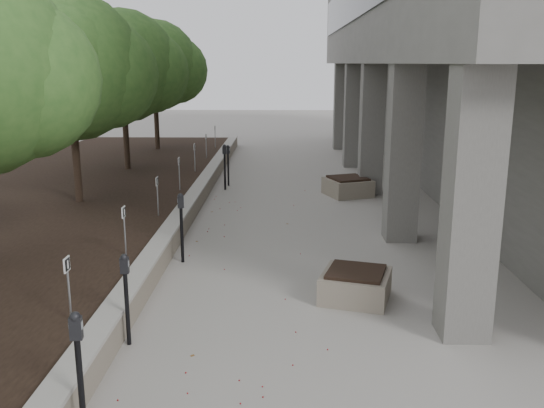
# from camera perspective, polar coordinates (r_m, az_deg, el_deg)

# --- Properties ---
(ground) EXTENTS (90.00, 90.00, 0.00)m
(ground) POSITION_cam_1_polar(r_m,az_deg,el_deg) (8.35, -3.95, -15.24)
(ground) COLOR gray
(ground) RESTS_ON ground
(retaining_wall) EXTENTS (0.39, 26.00, 0.50)m
(retaining_wall) POSITION_cam_1_polar(r_m,az_deg,el_deg) (16.91, -7.43, 0.52)
(retaining_wall) COLOR gray
(retaining_wall) RESTS_ON ground
(planting_bed) EXTENTS (7.00, 26.00, 0.40)m
(planting_bed) POSITION_cam_1_polar(r_m,az_deg,el_deg) (17.85, -19.17, 0.39)
(planting_bed) COLOR black
(planting_bed) RESTS_ON ground
(crabapple_tree_3) EXTENTS (4.60, 4.00, 5.44)m
(crabapple_tree_3) POSITION_cam_1_polar(r_m,az_deg,el_deg) (16.28, -18.83, 9.64)
(crabapple_tree_3) COLOR #315E24
(crabapple_tree_3) RESTS_ON planting_bed
(crabapple_tree_4) EXTENTS (4.60, 4.00, 5.44)m
(crabapple_tree_4) POSITION_cam_1_polar(r_m,az_deg,el_deg) (21.05, -14.20, 10.65)
(crabapple_tree_4) COLOR #315E24
(crabapple_tree_4) RESTS_ON planting_bed
(crabapple_tree_5) EXTENTS (4.60, 4.00, 5.44)m
(crabapple_tree_5) POSITION_cam_1_polar(r_m,az_deg,el_deg) (25.90, -11.27, 11.25)
(crabapple_tree_5) COLOR #315E24
(crabapple_tree_5) RESTS_ON planting_bed
(parking_sign_2) EXTENTS (0.04, 0.22, 0.96)m
(parking_sign_2) POSITION_cam_1_polar(r_m,az_deg,el_deg) (8.94, -19.07, -7.80)
(parking_sign_2) COLOR black
(parking_sign_2) RESTS_ON planting_bed
(parking_sign_3) EXTENTS (0.04, 0.22, 0.96)m
(parking_sign_3) POSITION_cam_1_polar(r_m,az_deg,el_deg) (11.65, -14.07, -2.53)
(parking_sign_3) COLOR black
(parking_sign_3) RESTS_ON planting_bed
(parking_sign_4) EXTENTS (0.04, 0.22, 0.96)m
(parking_sign_4) POSITION_cam_1_polar(r_m,az_deg,el_deg) (14.47, -11.01, 0.73)
(parking_sign_4) COLOR black
(parking_sign_4) RESTS_ON planting_bed
(parking_sign_5) EXTENTS (0.04, 0.22, 0.96)m
(parking_sign_5) POSITION_cam_1_polar(r_m,az_deg,el_deg) (17.36, -8.96, 2.91)
(parking_sign_5) COLOR black
(parking_sign_5) RESTS_ON planting_bed
(parking_sign_6) EXTENTS (0.04, 0.22, 0.96)m
(parking_sign_6) POSITION_cam_1_polar(r_m,az_deg,el_deg) (20.27, -7.49, 4.47)
(parking_sign_6) COLOR black
(parking_sign_6) RESTS_ON planting_bed
(parking_sign_7) EXTENTS (0.04, 0.22, 0.96)m
(parking_sign_7) POSITION_cam_1_polar(r_m,az_deg,el_deg) (23.21, -6.39, 5.64)
(parking_sign_7) COLOR black
(parking_sign_7) RESTS_ON planting_bed
(parking_sign_8) EXTENTS (0.04, 0.22, 0.96)m
(parking_sign_8) POSITION_cam_1_polar(r_m,az_deg,el_deg) (26.16, -5.53, 6.54)
(parking_sign_8) COLOR black
(parking_sign_8) RESTS_ON planting_bed
(parking_meter_1) EXTENTS (0.16, 0.12, 1.50)m
(parking_meter_1) POSITION_cam_1_polar(r_m,az_deg,el_deg) (6.87, -18.09, -15.60)
(parking_meter_1) COLOR black
(parking_meter_1) RESTS_ON ground
(parking_meter_2) EXTENTS (0.14, 0.10, 1.39)m
(parking_meter_2) POSITION_cam_1_polar(r_m,az_deg,el_deg) (8.82, -13.90, -9.00)
(parking_meter_2) COLOR black
(parking_meter_2) RESTS_ON ground
(parking_meter_3) EXTENTS (0.16, 0.13, 1.46)m
(parking_meter_3) POSITION_cam_1_polar(r_m,az_deg,el_deg) (12.17, -8.74, -2.32)
(parking_meter_3) COLOR black
(parking_meter_3) RESTS_ON ground
(parking_meter_4) EXTENTS (0.16, 0.14, 1.38)m
(parking_meter_4) POSITION_cam_1_polar(r_m,az_deg,el_deg) (19.72, -4.26, 3.74)
(parking_meter_4) COLOR black
(parking_meter_4) RESTS_ON ground
(parking_meter_5) EXTENTS (0.15, 0.11, 1.48)m
(parking_meter_5) POSITION_cam_1_polar(r_m,az_deg,el_deg) (19.09, -4.59, 3.57)
(parking_meter_5) COLOR black
(parking_meter_5) RESTS_ON ground
(planter_front) EXTENTS (1.40, 1.40, 0.53)m
(planter_front) POSITION_cam_1_polar(r_m,az_deg,el_deg) (10.43, 8.10, -7.71)
(planter_front) COLOR gray
(planter_front) RESTS_ON ground
(planter_back) EXTENTS (1.61, 1.61, 0.58)m
(planter_back) POSITION_cam_1_polar(r_m,az_deg,el_deg) (18.44, 7.35, 1.72)
(planter_back) COLOR gray
(planter_back) RESTS_ON ground
(berry_scatter) EXTENTS (3.30, 14.10, 0.02)m
(berry_scatter) POSITION_cam_1_polar(r_m,az_deg,el_deg) (12.95, -2.43, -4.52)
(berry_scatter) COLOR maroon
(berry_scatter) RESTS_ON ground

